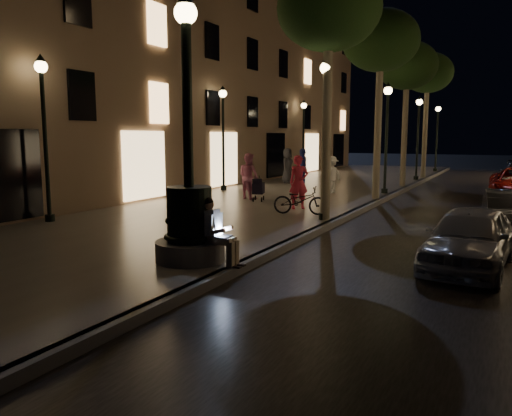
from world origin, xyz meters
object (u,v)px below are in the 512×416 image
Objects in this scene: lamp_curb_a at (325,118)px; lamp_curb_c at (418,127)px; fountain_lamppost at (189,211)px; pedestrian_red at (299,182)px; lamp_left_a at (44,117)px; seated_man_laptop at (216,229)px; lamp_curb_d at (437,129)px; stroller at (258,188)px; pedestrian_pink at (249,176)px; tree_far at (428,74)px; lamp_left_c at (304,128)px; car_front at (469,238)px; bicycle at (300,200)px; pedestrian_blue at (303,169)px; pedestrian_white at (331,175)px; lamp_left_b at (223,125)px; car_second at (512,214)px; tree_third at (407,67)px; lamp_curb_b at (387,124)px; pedestrian_dark at (287,166)px; tree_near at (329,11)px; tree_second at (381,42)px.

lamp_curb_c is (0.00, 16.00, 0.00)m from lamp_curb_a.
pedestrian_red is (-0.84, 7.78, -0.09)m from fountain_lamppost.
fountain_lamppost reaches higher than lamp_left_a.
lamp_curb_d is (0.09, 30.00, 2.34)m from seated_man_laptop.
pedestrian_pink is at bearing 129.80° from stroller.
tree_far is 8.11m from lamp_left_c.
seated_man_laptop reaches higher than car_front.
pedestrian_blue is at bearing 9.35° from bicycle.
pedestrian_white is (-1.43, 13.00, -0.19)m from fountain_lamppost.
lamp_left_b is 2.62× the size of pedestrian_pink.
seated_man_laptop reaches higher than car_second.
seated_man_laptop is at bearing -72.32° from lamp_left_c.
lamp_left_a reaches higher than stroller.
fountain_lamppost reaches higher than stroller.
lamp_left_b is at bearing -125.37° from lamp_curb_c.
lamp_left_b is 14.96m from car_front.
seated_man_laptop is 1.33× the size of stroller.
tree_third reaches higher than lamp_left_a.
fountain_lamppost is 9.51m from stroller.
pedestrian_white is (-2.13, -1.00, -2.22)m from lamp_curb_b.
lamp_curb_a is at bearing -90.00° from tree_third.
seated_man_laptop is at bearing -0.00° from fountain_lamppost.
seated_man_laptop is at bearing -90.84° from lamp_curb_a.
lamp_left_c reaches higher than pedestrian_dark.
bicycle is at bearing 161.17° from pedestrian_pink.
lamp_curb_a is at bearing 146.56° from car_front.
tree_near is 0.99× the size of tree_second.
bicycle is at bearing 97.94° from seated_man_laptop.
lamp_curb_b is 9.20m from car_second.
fountain_lamppost reaches higher than seated_man_laptop.
lamp_left_c is at bearing 180.00° from lamp_curb_c.
lamp_left_c is 2.60× the size of pedestrian_red.
lamp_left_c is 1.28× the size of car_front.
lamp_curb_c is at bearing 90.00° from tree_third.
seated_man_laptop is 0.17× the size of tree_far.
lamp_curb_c is at bearing 90.18° from tree_near.
lamp_curb_c is at bearing 90.00° from lamp_curb_a.
car_second is at bearing 26.35° from pedestrian_blue.
tree_second is 11.71m from car_front.
tree_far reaches higher than tree_second.
tree_near is at bearing -90.48° from tree_second.
car_front is 17.13m from pedestrian_dark.
bicycle is at bearing -59.83° from stroller.
pedestrian_white is (1.60, 3.99, 0.32)m from stroller.
tree_near reaches higher than pedestrian_white.
lamp_curb_c is (0.09, 22.00, 2.34)m from seated_man_laptop.
stroller is 0.60× the size of pedestrian_white.
fountain_lamppost is 7.86m from tree_near.
car_second is (12.16, 4.77, -2.61)m from lamp_left_a.
pedestrian_pink is (-4.44, -14.61, -5.31)m from tree_far.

